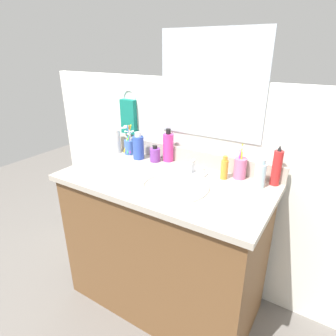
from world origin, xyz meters
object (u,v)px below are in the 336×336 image
(bottle_cream_purple, at_px, (155,155))
(cup_blue_plastic, at_px, (129,146))
(hand_towel, at_px, (129,117))
(bottle_spray_red, at_px, (277,167))
(bottle_lotion_white, at_px, (116,140))
(bottle_shampoo_blue, at_px, (138,147))
(bottle_gel_clear, at_px, (260,174))
(cup_pink, at_px, (240,168))
(bottle_oil_amber, at_px, (224,169))
(bottle_soap_pink, at_px, (168,147))
(faucet, at_px, (192,169))

(bottle_cream_purple, bearing_deg, cup_blue_plastic, 173.72)
(hand_towel, height_order, bottle_cream_purple, hand_towel)
(bottle_spray_red, distance_m, bottle_lotion_white, 1.00)
(bottle_shampoo_blue, relative_size, bottle_gel_clear, 1.15)
(bottle_spray_red, xyz_separation_m, cup_pink, (-0.18, -0.02, -0.03))
(bottle_oil_amber, xyz_separation_m, bottle_gel_clear, (0.18, -0.00, 0.01))
(hand_towel, distance_m, bottle_shampoo_blue, 0.25)
(hand_towel, bearing_deg, cup_blue_plastic, -53.19)
(bottle_spray_red, bearing_deg, bottle_soap_pink, -179.81)
(faucet, distance_m, bottle_soap_pink, 0.24)
(bottle_oil_amber, bearing_deg, hand_towel, 170.68)
(faucet, xyz_separation_m, bottle_oil_amber, (0.17, 0.03, 0.03))
(bottle_shampoo_blue, distance_m, bottle_cream_purple, 0.12)
(bottle_soap_pink, relative_size, cup_pink, 1.05)
(bottle_oil_amber, distance_m, bottle_cream_purple, 0.45)
(faucet, bearing_deg, bottle_cream_purple, 171.08)
(bottle_cream_purple, bearing_deg, cup_pink, 3.77)
(bottle_oil_amber, relative_size, bottle_shampoo_blue, 0.75)
(hand_towel, relative_size, bottle_cream_purple, 2.19)
(bottle_cream_purple, bearing_deg, bottle_gel_clear, -1.49)
(bottle_oil_amber, xyz_separation_m, cup_blue_plastic, (-0.66, 0.04, -0.00))
(bottle_oil_amber, relative_size, bottle_gel_clear, 0.86)
(bottle_shampoo_blue, xyz_separation_m, bottle_soap_pink, (0.18, 0.06, 0.01))
(bottle_lotion_white, distance_m, bottle_soap_pink, 0.38)
(bottle_gel_clear, xyz_separation_m, cup_blue_plastic, (-0.84, 0.04, -0.01))
(faucet, relative_size, bottle_spray_red, 0.78)
(bottle_shampoo_blue, height_order, bottle_soap_pink, bottle_soap_pink)
(bottle_oil_amber, bearing_deg, bottle_lotion_white, 178.62)
(bottle_soap_pink, bearing_deg, cup_blue_plastic, -174.76)
(bottle_soap_pink, height_order, cup_pink, bottle_soap_pink)
(bottle_lotion_white, bearing_deg, cup_blue_plastic, 12.13)
(bottle_shampoo_blue, relative_size, cup_blue_plastic, 0.87)
(bottle_spray_red, height_order, cup_blue_plastic, bottle_spray_red)
(hand_towel, bearing_deg, bottle_gel_clear, -7.52)
(faucet, height_order, bottle_shampoo_blue, bottle_shampoo_blue)
(bottle_cream_purple, bearing_deg, bottle_spray_red, 4.25)
(faucet, height_order, bottle_gel_clear, bottle_gel_clear)
(bottle_shampoo_blue, distance_m, bottle_lotion_white, 0.20)
(bottle_spray_red, bearing_deg, faucet, -167.14)
(bottle_shampoo_blue, height_order, cup_pink, cup_pink)
(bottle_soap_pink, xyz_separation_m, cup_blue_plastic, (-0.28, -0.03, -0.03))
(hand_towel, bearing_deg, bottle_soap_pink, -9.04)
(bottle_lotion_white, bearing_deg, bottle_soap_pink, 7.04)
(bottle_gel_clear, bearing_deg, bottle_oil_amber, 179.70)
(bottle_cream_purple, distance_m, bottle_gel_clear, 0.63)
(hand_towel, distance_m, faucet, 0.60)
(bottle_spray_red, height_order, bottle_soap_pink, bottle_spray_red)
(bottle_lotion_white, bearing_deg, bottle_spray_red, 2.76)
(bottle_spray_red, relative_size, cup_blue_plastic, 1.07)
(bottle_cream_purple, xyz_separation_m, cup_pink, (0.51, 0.03, 0.02))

